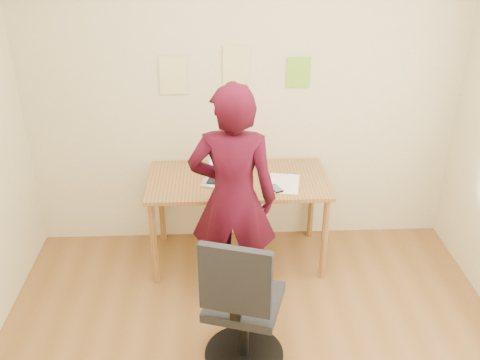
{
  "coord_description": "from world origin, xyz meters",
  "views": [
    {
      "loc": [
        -0.2,
        -2.32,
        2.64
      ],
      "look_at": [
        -0.06,
        0.95,
        0.95
      ],
      "focal_mm": 40.0,
      "sensor_mm": 36.0,
      "label": 1
    }
  ],
  "objects_px": {
    "laptop": "(227,173)",
    "phone": "(276,189)",
    "person": "(233,199)",
    "office_chair": "(242,312)",
    "desk": "(238,189)"
  },
  "relations": [
    {
      "from": "desk",
      "to": "person",
      "type": "relative_size",
      "value": 0.84
    },
    {
      "from": "desk",
      "to": "office_chair",
      "type": "height_order",
      "value": "office_chair"
    },
    {
      "from": "office_chair",
      "to": "desk",
      "type": "bearing_deg",
      "value": 105.87
    },
    {
      "from": "laptop",
      "to": "person",
      "type": "relative_size",
      "value": 0.24
    },
    {
      "from": "laptop",
      "to": "phone",
      "type": "height_order",
      "value": "laptop"
    },
    {
      "from": "person",
      "to": "desk",
      "type": "bearing_deg",
      "value": -89.81
    },
    {
      "from": "desk",
      "to": "laptop",
      "type": "relative_size",
      "value": 3.45
    },
    {
      "from": "desk",
      "to": "person",
      "type": "height_order",
      "value": "person"
    },
    {
      "from": "phone",
      "to": "person",
      "type": "distance_m",
      "value": 0.46
    },
    {
      "from": "laptop",
      "to": "phone",
      "type": "xyz_separation_m",
      "value": [
        0.36,
        -0.18,
        -0.05
      ]
    },
    {
      "from": "desk",
      "to": "phone",
      "type": "bearing_deg",
      "value": -34.12
    },
    {
      "from": "laptop",
      "to": "phone",
      "type": "distance_m",
      "value": 0.41
    },
    {
      "from": "phone",
      "to": "person",
      "type": "height_order",
      "value": "person"
    },
    {
      "from": "phone",
      "to": "office_chair",
      "type": "distance_m",
      "value": 1.08
    },
    {
      "from": "phone",
      "to": "laptop",
      "type": "bearing_deg",
      "value": 129.61
    }
  ]
}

